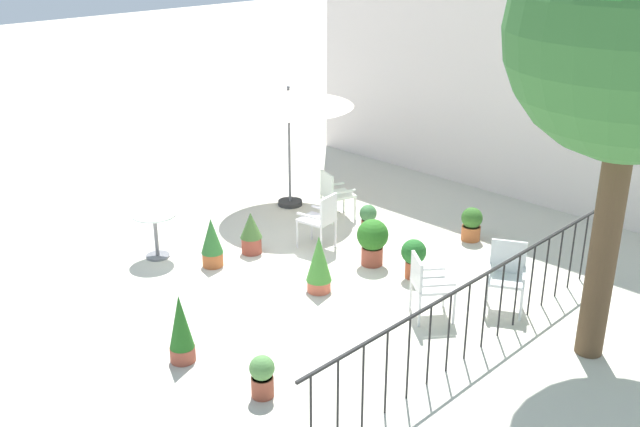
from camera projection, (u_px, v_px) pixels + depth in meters
ground_plane at (297, 273)px, 10.85m from camera, size 60.00×60.00×0.00m
villa_facade at (502, 50)px, 13.26m from camera, size 8.51×0.30×5.28m
terrace_railing at (477, 302)px, 8.61m from camera, size 0.03×5.82×1.01m
patio_umbrella_0 at (288, 99)px, 12.71m from camera, size 2.27×2.27×2.18m
cafe_table_0 at (155, 227)px, 11.18m from camera, size 0.66×0.66×0.71m
patio_chair_0 at (427, 282)px, 9.48m from camera, size 0.69×0.69×0.86m
patio_chair_1 at (321, 217)px, 11.46m from camera, size 0.56×0.50×0.91m
patio_chair_2 at (507, 272)px, 9.69m from camera, size 0.64×0.62×0.93m
patio_chair_3 at (334, 192)px, 12.62m from camera, size 0.57×0.60×0.86m
potted_plant_0 at (251, 232)px, 11.38m from camera, size 0.34×0.34×0.67m
potted_plant_1 at (181, 329)px, 8.55m from camera, size 0.30×0.30×0.87m
potted_plant_2 at (212, 242)px, 10.93m from camera, size 0.33×0.33×0.76m
potted_plant_3 at (319, 263)px, 10.17m from camera, size 0.36×0.36×0.83m
potted_plant_4 at (262, 375)px, 7.97m from camera, size 0.28×0.28×0.49m
potted_plant_5 at (368, 218)px, 12.06m from camera, size 0.28×0.28×0.52m
potted_plant_6 at (414, 256)px, 10.59m from camera, size 0.36×0.36×0.59m
potted_plant_7 at (472, 223)px, 11.87m from camera, size 0.34×0.34×0.55m
potted_plant_8 at (373, 239)px, 10.98m from camera, size 0.47×0.47×0.72m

